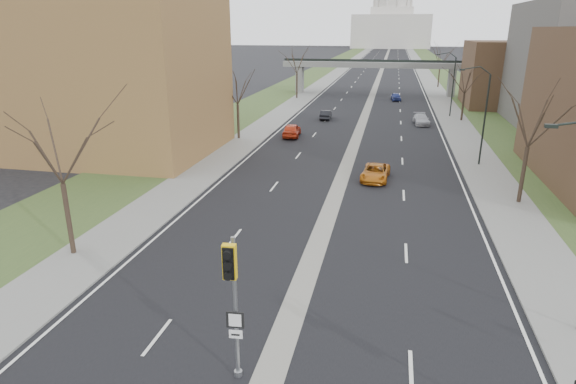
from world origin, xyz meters
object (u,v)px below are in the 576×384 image
(car_left_far, at_px, (326,115))
(signal_pole_median, at_px, (232,287))
(car_right_near, at_px, (375,172))
(car_left_near, at_px, (292,130))
(car_right_mid, at_px, (421,119))
(car_right_far, at_px, (396,97))

(car_left_far, bearing_deg, signal_pole_median, 92.73)
(car_left_far, height_order, car_right_near, car_right_near)
(car_left_near, bearing_deg, car_left_far, -105.25)
(car_right_near, bearing_deg, car_left_near, 128.69)
(car_left_near, xyz_separation_m, car_right_near, (10.13, -14.94, -0.14))
(car_right_mid, bearing_deg, signal_pole_median, -104.87)
(signal_pole_median, relative_size, car_right_mid, 1.22)
(car_right_far, bearing_deg, car_right_near, -97.92)
(car_right_near, distance_m, car_right_far, 47.52)
(car_right_mid, bearing_deg, car_left_far, 169.47)
(car_left_far, relative_size, car_right_near, 0.83)
(car_left_far, xyz_separation_m, car_right_mid, (12.65, -1.16, 0.03))
(car_left_near, distance_m, car_right_near, 18.05)
(car_left_near, xyz_separation_m, car_right_far, (11.71, 32.55, -0.12))
(car_left_far, bearing_deg, car_right_mid, 173.10)
(car_right_near, height_order, car_right_far, car_right_far)
(signal_pole_median, bearing_deg, car_right_far, 81.22)
(car_left_far, relative_size, car_right_far, 0.99)
(car_right_far, bearing_deg, car_left_near, -115.80)
(signal_pole_median, xyz_separation_m, car_right_far, (5.38, 72.84, -3.15))
(car_left_far, xyz_separation_m, car_right_near, (7.84, -26.97, 0.01))
(car_left_near, height_order, car_right_far, car_left_near)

